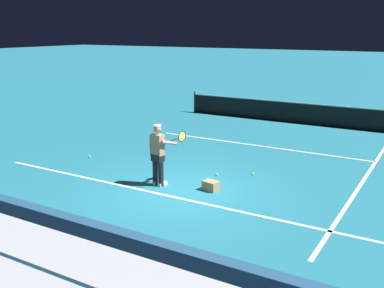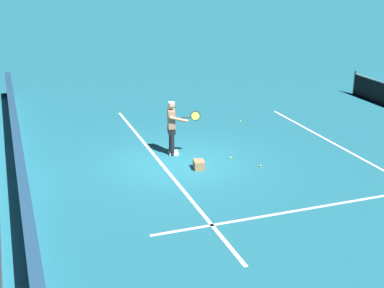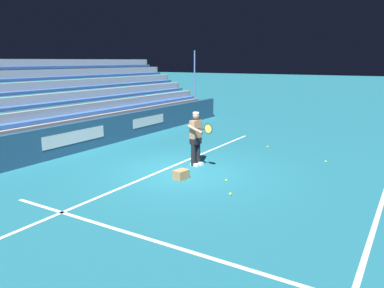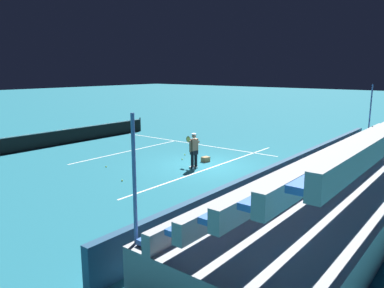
{
  "view_description": "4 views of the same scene",
  "coord_description": "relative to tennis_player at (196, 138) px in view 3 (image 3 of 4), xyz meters",
  "views": [
    {
      "loc": [
        6.04,
        -9.66,
        4.24
      ],
      "look_at": [
        0.2,
        0.29,
        1.25
      ],
      "focal_mm": 42.0,
      "sensor_mm": 36.0,
      "label": 1
    },
    {
      "loc": [
        14.46,
        -4.68,
        5.92
      ],
      "look_at": [
        0.72,
        0.21,
        0.81
      ],
      "focal_mm": 50.0,
      "sensor_mm": 36.0,
      "label": 2
    },
    {
      "loc": [
        9.22,
        6.0,
        3.3
      ],
      "look_at": [
        -0.59,
        0.01,
        0.72
      ],
      "focal_mm": 35.0,
      "sensor_mm": 36.0,
      "label": 3
    },
    {
      "loc": [
        -14.51,
        -10.74,
        4.68
      ],
      "look_at": [
        -1.32,
        -0.27,
        1.34
      ],
      "focal_mm": 35.0,
      "sensor_mm": 36.0,
      "label": 4
    }
  ],
  "objects": [
    {
      "name": "court_baseline_white",
      "position": [
        0.74,
        -0.58,
        -0.89
      ],
      "size": [
        12.0,
        0.1,
        0.01
      ],
      "primitive_type": "cube",
      "color": "white",
      "rests_on": "ground"
    },
    {
      "name": "tennis_ball_midcourt",
      "position": [
        -3.59,
        1.08,
        -0.86
      ],
      "size": [
        0.07,
        0.07,
        0.07
      ],
      "primitive_type": "sphere",
      "color": "#CCE533",
      "rests_on": "ground"
    },
    {
      "name": "bleacher_stand",
      "position": [
        0.74,
        -7.26,
        -0.1
      ],
      "size": [
        19.58,
        4.0,
        3.85
      ],
      "color": "#9EA3A8",
      "rests_on": "ground"
    },
    {
      "name": "tennis_ball_by_box",
      "position": [
        -2.51,
        3.49,
        -0.86
      ],
      "size": [
        0.07,
        0.07,
        0.07
      ],
      "primitive_type": "sphere",
      "color": "#CCE533",
      "rests_on": "ground"
    },
    {
      "name": "tennis_player",
      "position": [
        0.0,
        0.0,
        0.0
      ],
      "size": [
        0.7,
        0.96,
        1.71
      ],
      "color": "black",
      "rests_on": "ground"
    },
    {
      "name": "ball_box_cardboard",
      "position": [
        1.44,
        0.36,
        -0.76
      ],
      "size": [
        0.45,
        0.36,
        0.26
      ],
      "primitive_type": "cube",
      "rotation": [
        0.0,
        0.0,
        -0.17
      ],
      "color": "#A87F51",
      "rests_on": "ground"
    },
    {
      "name": "tennis_ball_stray_back",
      "position": [
        1.91,
        2.14,
        -0.86
      ],
      "size": [
        0.07,
        0.07,
        0.07
      ],
      "primitive_type": "sphere",
      "color": "#CCE533",
      "rests_on": "ground"
    },
    {
      "name": "tennis_ball_toward_net",
      "position": [
        1.0,
        1.57,
        -0.86
      ],
      "size": [
        0.07,
        0.07,
        0.07
      ],
      "primitive_type": "sphere",
      "color": "#CCE533",
      "rests_on": "ground"
    },
    {
      "name": "court_service_line_white",
      "position": [
        0.74,
        5.42,
        -0.89
      ],
      "size": [
        8.22,
        0.1,
        0.01
      ],
      "primitive_type": "cube",
      "color": "white",
      "rests_on": "ground"
    },
    {
      "name": "court_sideline_white",
      "position": [
        4.85,
        3.92,
        -0.89
      ],
      "size": [
        0.1,
        12.0,
        0.01
      ],
      "primitive_type": "cube",
      "color": "white",
      "rests_on": "ground"
    },
    {
      "name": "back_wall_sponsor_board",
      "position": [
        0.73,
        -4.63,
        -0.34
      ],
      "size": [
        20.61,
        0.25,
        1.1
      ],
      "color": "navy",
      "rests_on": "ground"
    },
    {
      "name": "ground_plane",
      "position": [
        0.74,
        -0.08,
        -0.89
      ],
      "size": [
        160.0,
        160.0,
        0.0
      ],
      "primitive_type": "plane",
      "color": "#1E6B7F"
    }
  ]
}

